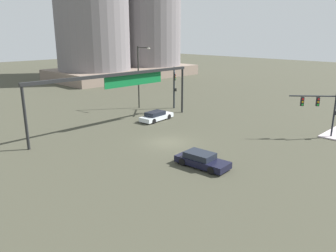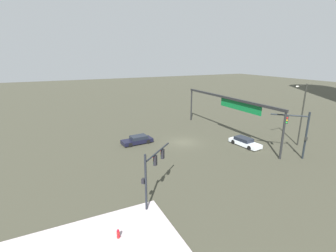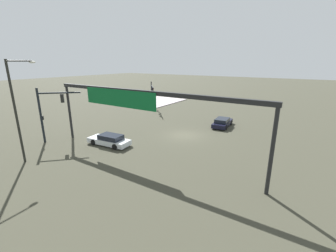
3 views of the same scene
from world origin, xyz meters
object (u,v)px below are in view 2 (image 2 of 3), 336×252
at_px(traffic_signal_opposite_side, 299,129).
at_px(streetlamp_curved_arm, 302,111).
at_px(sedan_car_waiting_far, 245,142).
at_px(traffic_signal_near_corner, 153,167).
at_px(sedan_car_approaching, 138,140).
at_px(fire_hydrant_on_curb, 118,234).

relative_size(traffic_signal_opposite_side, streetlamp_curved_arm, 0.68).
distance_m(traffic_signal_opposite_side, sedan_car_waiting_far, 7.70).
bearing_deg(streetlamp_curved_arm, sedan_car_waiting_far, -29.92).
relative_size(traffic_signal_near_corner, sedan_car_approaching, 1.09).
bearing_deg(traffic_signal_near_corner, streetlamp_curved_arm, -32.02).
relative_size(streetlamp_curved_arm, sedan_car_waiting_far, 1.81).
height_order(sedan_car_approaching, fire_hydrant_on_curb, sedan_car_approaching).
xyz_separation_m(streetlamp_curved_arm, sedan_car_approaching, (-11.21, -21.01, -4.66)).
bearing_deg(traffic_signal_near_corner, sedan_car_approaching, 34.73).
bearing_deg(fire_hydrant_on_curb, sedan_car_approaching, 156.94).
height_order(traffic_signal_near_corner, sedan_car_waiting_far, traffic_signal_near_corner).
bearing_deg(sedan_car_waiting_far, traffic_signal_opposite_side, 18.16).
distance_m(traffic_signal_opposite_side, sedan_car_approaching, 22.25).
bearing_deg(sedan_car_waiting_far, fire_hydrant_on_curb, -69.85).
bearing_deg(sedan_car_approaching, streetlamp_curved_arm, 147.20).
bearing_deg(traffic_signal_opposite_side, streetlamp_curved_arm, -99.41).
relative_size(traffic_signal_near_corner, traffic_signal_opposite_side, 0.84).
height_order(traffic_signal_near_corner, streetlamp_curved_arm, streetlamp_curved_arm).
bearing_deg(streetlamp_curved_arm, traffic_signal_opposite_side, 30.75).
xyz_separation_m(streetlamp_curved_arm, fire_hydrant_on_curb, (7.39, -28.93, -4.75)).
xyz_separation_m(sedan_car_approaching, sedan_car_waiting_far, (7.87, 13.96, -0.00)).
distance_m(streetlamp_curved_arm, sedan_car_approaching, 24.27).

